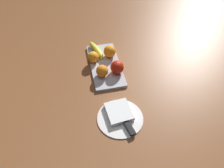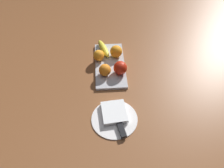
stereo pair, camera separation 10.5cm
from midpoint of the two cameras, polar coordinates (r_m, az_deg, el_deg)
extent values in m
plane|color=brown|center=(1.20, -5.72, 4.31)|extent=(2.40, 2.40, 0.00)
cube|color=#B5B6BC|center=(1.19, -4.27, 4.65)|extent=(0.35, 0.16, 0.01)
sphere|color=red|center=(1.12, -1.34, 4.30)|extent=(0.07, 0.07, 0.07)
ellipsoid|color=yellow|center=(1.26, -6.37, 8.86)|extent=(0.16, 0.08, 0.04)
sphere|color=orange|center=(1.22, -3.11, 8.45)|extent=(0.07, 0.07, 0.07)
sphere|color=orange|center=(1.19, -7.52, 6.93)|extent=(0.06, 0.06, 0.06)
sphere|color=orange|center=(1.11, -5.24, 3.32)|extent=(0.06, 0.06, 0.06)
cylinder|color=white|center=(0.98, -0.95, -9.08)|extent=(0.21, 0.21, 0.01)
cube|color=white|center=(0.98, -1.26, -7.42)|extent=(0.13, 0.12, 0.02)
cube|color=silver|center=(0.97, -0.39, -8.62)|extent=(0.15, 0.05, 0.00)
cube|color=black|center=(0.94, 1.17, -11.24)|extent=(0.09, 0.04, 0.01)
camera|label=1|loc=(0.05, -92.87, -3.20)|focal=34.81mm
camera|label=2|loc=(0.05, 87.13, 3.20)|focal=34.81mm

